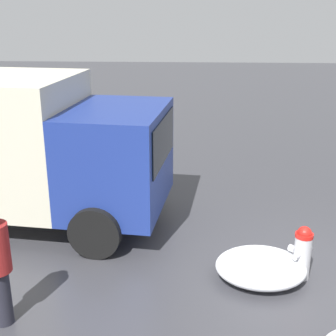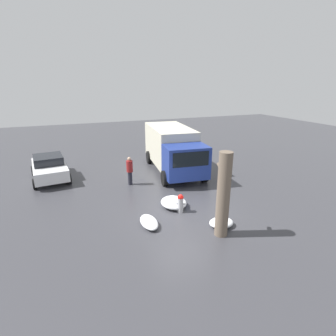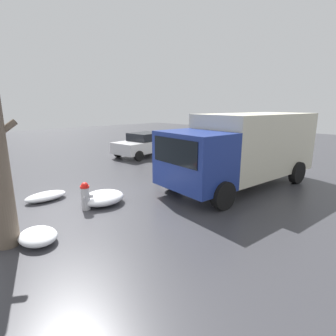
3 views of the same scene
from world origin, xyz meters
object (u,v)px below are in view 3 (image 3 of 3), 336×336
object	(u,v)px
fire_hydrant	(85,196)
parked_car	(144,144)
delivery_truck	(244,147)
pedestrian	(158,157)

from	to	relation	value
fire_hydrant	parked_car	bearing A→B (deg)	82.71
delivery_truck	pedestrian	xyz separation A→B (m)	(-1.59, 3.34, -0.65)
delivery_truck	pedestrian	world-z (taller)	delivery_truck
fire_hydrant	pedestrian	bearing A→B (deg)	60.87
parked_car	delivery_truck	bearing A→B (deg)	165.41
parked_car	fire_hydrant	bearing A→B (deg)	123.33
fire_hydrant	delivery_truck	world-z (taller)	delivery_truck
pedestrian	delivery_truck	bearing A→B (deg)	136.38
delivery_truck	parked_car	world-z (taller)	delivery_truck
delivery_truck	fire_hydrant	bearing A→B (deg)	77.18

